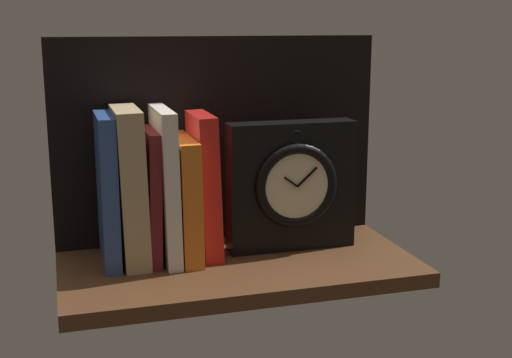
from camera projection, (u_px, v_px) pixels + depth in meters
The scene contains 9 objects.
ground_plane at pixel (239, 268), 117.04cm from camera, with size 59.34×29.38×2.50cm, color #4C2D19.
back_panel at pixel (218, 140), 125.80cm from camera, with size 59.34×1.20×37.00cm, color black.
book_blue_modern at pixel (107, 190), 113.27cm from camera, with size 2.64×13.47×24.98cm, color #2D4C8E.
book_tan_shortstories at pixel (130, 186), 114.19cm from camera, with size 4.16×14.35×25.88cm, color tan.
book_maroon_dawkins at pixel (151, 196), 115.52cm from camera, with size 1.93×13.20×22.22cm, color maroon.
book_white_catcher at pixel (165, 185), 115.82cm from camera, with size 2.45×15.97×25.64cm, color silver.
book_orange_pandolfini at pixel (184, 198), 117.25cm from camera, with size 3.28×16.21×20.69cm, color orange.
book_red_requiem at pixel (204, 185), 117.79cm from camera, with size 3.15×12.32×24.49cm, color red.
framed_clock at pixel (292, 186), 121.08cm from camera, with size 22.63×6.35×22.63cm.
Camera 1 is at (-28.52, -107.02, 39.59)cm, focal length 48.55 mm.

